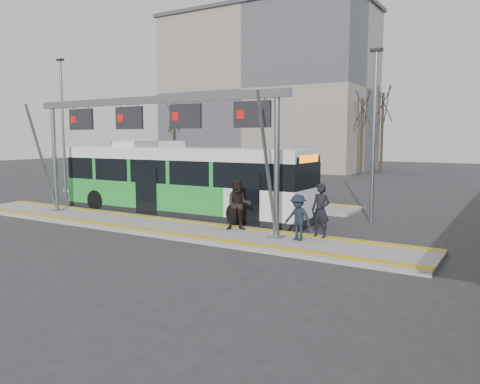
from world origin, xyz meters
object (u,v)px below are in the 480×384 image
object	(u,v)px
gantry	(149,122)
hero_bus	(182,181)
passenger_c	(298,217)
passenger_a	(321,211)
passenger_b	(239,205)

from	to	relation	value
gantry	hero_bus	bearing A→B (deg)	102.04
hero_bus	passenger_c	world-z (taller)	hero_bus
passenger_a	passenger_c	distance (m)	1.00
hero_bus	passenger_b	xyz separation A→B (m)	(4.62, -2.36, -0.48)
passenger_a	passenger_b	size ratio (longest dim) A/B	0.98
passenger_c	passenger_a	bearing A→B (deg)	69.56
hero_bus	passenger_b	distance (m)	5.21
passenger_b	gantry	bearing A→B (deg)	154.17
gantry	passenger_c	size ratio (longest dim) A/B	8.15
passenger_a	passenger_b	bearing A→B (deg)	-166.09
passenger_a	passenger_b	distance (m)	3.20
gantry	passenger_c	xyz separation A→B (m)	(6.71, -0.02, -3.35)
passenger_b	passenger_c	size ratio (longest dim) A/B	1.23
gantry	passenger_c	bearing A→B (deg)	-0.13
hero_bus	passenger_b	bearing A→B (deg)	-27.67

